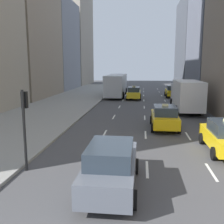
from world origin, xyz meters
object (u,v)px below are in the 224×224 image
(taxi_lead, at_px, (165,117))
(traffic_light_pole, at_px, (25,117))
(taxi_third, at_px, (172,91))
(sedan_black_near, at_px, (111,166))
(taxi_second, at_px, (134,93))
(city_bus, at_px, (116,84))
(box_truck, at_px, (186,95))

(taxi_lead, height_order, traffic_light_pole, traffic_light_pole)
(taxi_third, distance_m, sedan_black_near, 30.91)
(taxi_lead, height_order, sedan_black_near, taxi_lead)
(taxi_lead, bearing_deg, sedan_black_near, -105.59)
(sedan_black_near, distance_m, traffic_light_pole, 4.45)
(taxi_second, distance_m, sedan_black_near, 27.14)
(taxi_lead, relative_size, city_bus, 0.38)
(box_truck, xyz_separation_m, traffic_light_pole, (-9.55, -16.65, 0.70))
(taxi_third, relative_size, city_bus, 0.38)
(taxi_third, xyz_separation_m, sedan_black_near, (-5.60, -30.40, 0.03))
(taxi_third, bearing_deg, sedan_black_near, -100.44)
(taxi_third, relative_size, traffic_light_pole, 1.22)
(sedan_black_near, bearing_deg, city_bus, 95.21)
(city_bus, xyz_separation_m, traffic_light_pole, (-1.14, -29.45, 0.62))
(sedan_black_near, height_order, city_bus, city_bus)
(sedan_black_near, xyz_separation_m, box_truck, (5.60, 18.06, 0.80))
(city_bus, distance_m, box_truck, 15.31)
(taxi_third, bearing_deg, city_bus, 176.92)
(taxi_second, bearing_deg, city_bus, 127.15)
(box_truck, relative_size, traffic_light_pole, 2.33)
(city_bus, bearing_deg, sedan_black_near, -84.79)
(taxi_second, height_order, traffic_light_pole, traffic_light_pole)
(taxi_second, xyz_separation_m, sedan_black_near, (-0.00, -27.14, 0.03))
(taxi_second, bearing_deg, taxi_third, 30.20)
(taxi_lead, xyz_separation_m, box_truck, (2.80, 8.03, 0.83))
(city_bus, xyz_separation_m, box_truck, (8.41, -12.80, -0.08))
(box_truck, bearing_deg, traffic_light_pole, -119.83)
(taxi_lead, bearing_deg, box_truck, 70.77)
(taxi_lead, xyz_separation_m, taxi_third, (2.80, 20.37, 0.00))
(sedan_black_near, bearing_deg, box_truck, 72.77)
(taxi_second, relative_size, city_bus, 0.38)
(taxi_lead, relative_size, sedan_black_near, 0.93)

